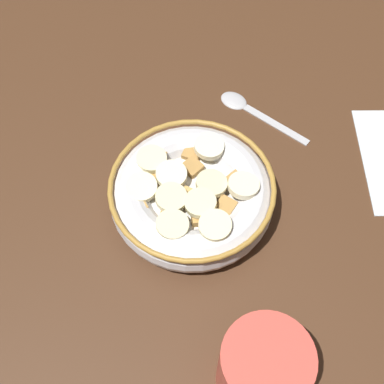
{
  "coord_description": "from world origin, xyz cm",
  "views": [
    {
      "loc": [
        28.58,
        7.97,
        51.79
      ],
      "look_at": [
        0.0,
        0.0,
        3.0
      ],
      "focal_mm": 47.2,
      "sensor_mm": 36.0,
      "label": 1
    }
  ],
  "objects": [
    {
      "name": "ground_plane",
      "position": [
        0.0,
        0.0,
        -1.0
      ],
      "size": [
        91.88,
        91.88,
        2.0
      ],
      "primitive_type": "cube",
      "color": "#472B19"
    },
    {
      "name": "cereal_bowl",
      "position": [
        0.03,
        -0.02,
        2.64
      ],
      "size": [
        18.78,
        18.78,
        5.61
      ],
      "color": "silver",
      "rests_on": "ground_plane"
    },
    {
      "name": "spoon",
      "position": [
        -16.43,
        2.9,
        0.34
      ],
      "size": [
        7.03,
        13.26,
        0.8
      ],
      "color": "#B7B7BC",
      "rests_on": "ground_plane"
    },
    {
      "name": "coffee_mug",
      "position": [
        17.49,
        11.43,
        4.58
      ],
      "size": [
        11.06,
        8.09,
        9.16
      ],
      "color": "#D84C3F",
      "rests_on": "ground_plane"
    }
  ]
}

